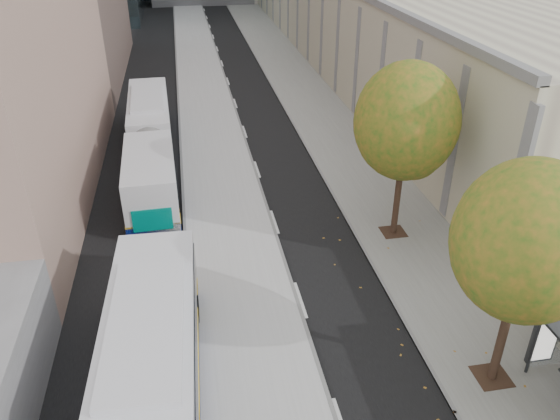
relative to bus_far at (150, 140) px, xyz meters
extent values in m
cube|color=#ADADAD|center=(3.70, 3.25, -1.45)|extent=(4.25, 150.00, 0.15)
cube|color=gray|center=(11.70, 3.25, -1.49)|extent=(4.75, 150.00, 0.08)
cylinder|color=black|center=(11.18, -18.75, 0.17)|extent=(0.28, 0.28, 3.24)
sphere|color=#1F5D16|center=(11.18, -18.75, 3.74)|extent=(4.20, 4.20, 4.20)
cylinder|color=black|center=(11.18, -9.75, 0.24)|extent=(0.28, 0.28, 3.38)
sphere|color=#1F5D16|center=(11.18, -9.75, 3.95)|extent=(4.40, 4.40, 4.40)
cube|color=silver|center=(0.00, 0.01, -0.13)|extent=(2.99, 16.84, 2.79)
cube|color=black|center=(0.00, 0.01, 0.38)|extent=(3.03, 16.17, 0.97)
cube|color=#007164|center=(0.00, -8.35, -0.46)|extent=(1.77, 0.12, 1.08)
imported|color=silver|center=(-0.29, 8.93, -0.84)|extent=(1.64, 4.02, 1.37)
camera|label=1|loc=(2.21, -30.01, 11.92)|focal=35.00mm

